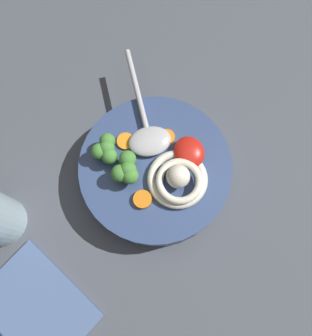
% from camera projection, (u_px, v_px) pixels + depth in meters
% --- Properties ---
extents(table_slab, '(1.23, 1.23, 0.04)m').
position_uv_depth(table_slab, '(168.00, 173.00, 0.55)').
color(table_slab, '#474C56').
rests_on(table_slab, ground).
extents(soup_bowl, '(0.22, 0.22, 0.05)m').
position_uv_depth(soup_bowl, '(156.00, 172.00, 0.51)').
color(soup_bowl, '#334775').
rests_on(soup_bowl, table_slab).
extents(noodle_pile, '(0.09, 0.09, 0.04)m').
position_uv_depth(noodle_pile, '(180.00, 179.00, 0.47)').
color(noodle_pile, silver).
rests_on(noodle_pile, soup_bowl).
extents(soup_spoon, '(0.17, 0.06, 0.02)m').
position_uv_depth(soup_spoon, '(148.00, 132.00, 0.49)').
color(soup_spoon, '#B7B7BC').
rests_on(soup_spoon, soup_bowl).
extents(chili_sauce_dollop, '(0.05, 0.04, 0.02)m').
position_uv_depth(chili_sauce_dollop, '(190.00, 155.00, 0.48)').
color(chili_sauce_dollop, red).
rests_on(chili_sauce_dollop, soup_bowl).
extents(broccoli_floret_center, '(0.05, 0.04, 0.04)m').
position_uv_depth(broccoli_floret_center, '(126.00, 168.00, 0.46)').
color(broccoli_floret_center, '#7A9E60').
rests_on(broccoli_floret_center, soup_bowl).
extents(broccoli_floret_near_spoon, '(0.04, 0.04, 0.03)m').
position_uv_depth(broccoli_floret_near_spoon, '(106.00, 149.00, 0.47)').
color(broccoli_floret_near_spoon, '#7A9E60').
rests_on(broccoli_floret_near_spoon, soup_bowl).
extents(carrot_slice_rear, '(0.02, 0.02, 0.01)m').
position_uv_depth(carrot_slice_rear, '(167.00, 137.00, 0.49)').
color(carrot_slice_rear, orange).
rests_on(carrot_slice_rear, soup_bowl).
extents(carrot_slice_extra_b, '(0.03, 0.03, 0.00)m').
position_uv_depth(carrot_slice_extra_b, '(126.00, 141.00, 0.49)').
color(carrot_slice_extra_b, orange).
rests_on(carrot_slice_extra_b, soup_bowl).
extents(carrot_slice_extra_a, '(0.03, 0.03, 0.01)m').
position_uv_depth(carrot_slice_extra_a, '(142.00, 199.00, 0.47)').
color(carrot_slice_extra_a, orange).
rests_on(carrot_slice_extra_a, soup_bowl).
extents(folded_napkin, '(0.18, 0.17, 0.01)m').
position_uv_depth(folded_napkin, '(38.00, 307.00, 0.47)').
color(folded_napkin, '#4C6693').
rests_on(folded_napkin, table_slab).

